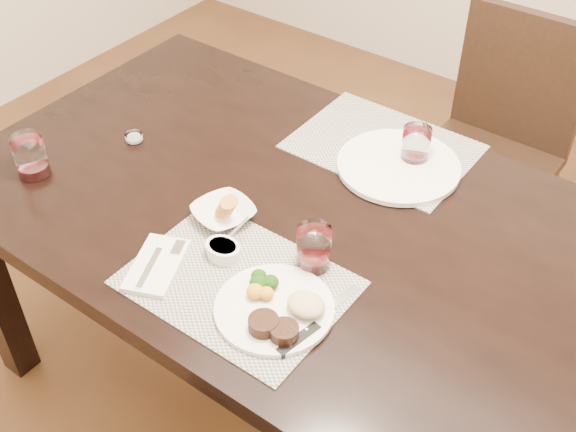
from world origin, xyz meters
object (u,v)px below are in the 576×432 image
Objects in this scene: steak_knife at (307,331)px; cracker_bowl at (224,213)px; dinner_plate at (278,309)px; chair_far at (498,137)px; far_plate at (398,166)px; wine_glass_near at (314,249)px.

cracker_bowl reaches higher than steak_knife.
dinner_plate is 1.46× the size of cracker_bowl.
chair_far reaches higher than steak_knife.
cracker_bowl is (-0.27, -1.06, 0.27)m from chair_far.
dinner_plate reaches higher than far_plate.
cracker_bowl is at bearing 180.00° from wine_glass_near.
far_plate is (-0.05, 0.57, -0.01)m from dinner_plate.
chair_far is 8.66× the size of wine_glass_near.
cracker_bowl is 0.48m from far_plate.
chair_far is at bearing 75.93° from cracker_bowl.
steak_knife is 0.59m from far_plate.
dinner_plate is at bearing -81.59° from wine_glass_near.
chair_far is 1.26m from steak_knife.
wine_glass_near is (-0.10, 0.17, 0.04)m from steak_knife.
dinner_plate is (0.01, -1.22, 0.26)m from chair_far.
far_plate is (0.23, 0.42, -0.01)m from cracker_bowl.
steak_knife and far_plate have the same top height.
wine_glass_near is (-0.01, -1.06, 0.30)m from chair_far.
steak_knife is at bearing -77.81° from far_plate.
dinner_plate is 2.38× the size of wine_glass_near.
wine_glass_near is (0.26, 0.00, 0.03)m from cracker_bowl.
wine_glass_near reaches higher than cracker_bowl.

